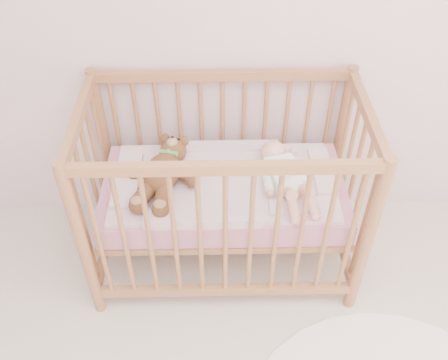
{
  "coord_description": "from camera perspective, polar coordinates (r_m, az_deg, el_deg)",
  "views": [
    {
      "loc": [
        -0.26,
        -0.23,
        2.26
      ],
      "look_at": [
        -0.22,
        1.55,
        0.62
      ],
      "focal_mm": 40.0,
      "sensor_mm": 36.0,
      "label": 1
    }
  ],
  "objects": [
    {
      "name": "crib",
      "position": [
        2.54,
        -0.02,
        -1.23
      ],
      "size": [
        1.36,
        0.76,
        1.0
      ],
      "primitive_type": null,
      "color": "#A96C47",
      "rests_on": "floor"
    },
    {
      "name": "teddy_bear",
      "position": [
        2.44,
        -7.07,
        0.82
      ],
      "size": [
        0.49,
        0.61,
        0.15
      ],
      "primitive_type": null,
      "rotation": [
        0.0,
        0.0,
        -0.23
      ],
      "color": "brown",
      "rests_on": "blanket"
    },
    {
      "name": "mattress",
      "position": [
        2.55,
        -0.02,
        -1.47
      ],
      "size": [
        1.22,
        0.62,
        0.13
      ],
      "primitive_type": "cube",
      "color": "#CA7D8F",
      "rests_on": "crib"
    },
    {
      "name": "blanket",
      "position": [
        2.49,
        -0.02,
        -0.24
      ],
      "size": [
        1.1,
        0.58,
        0.06
      ],
      "primitive_type": null,
      "color": "pink",
      "rests_on": "mattress"
    },
    {
      "name": "baby",
      "position": [
        2.45,
        6.96,
        0.83
      ],
      "size": [
        0.4,
        0.62,
        0.14
      ],
      "primitive_type": null,
      "rotation": [
        0.0,
        0.0,
        0.25
      ],
      "color": "white",
      "rests_on": "blanket"
    }
  ]
}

